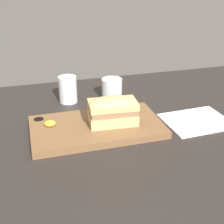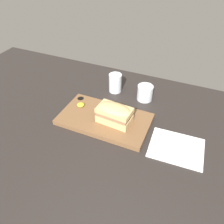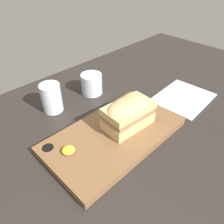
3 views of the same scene
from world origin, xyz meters
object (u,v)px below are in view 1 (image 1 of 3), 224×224
(wine_glass, at_px, (112,90))
(napkin, at_px, (196,121))
(water_glass, at_px, (68,91))
(sandwich, at_px, (113,109))
(serving_board, at_px, (96,127))

(wine_glass, distance_m, napkin, 0.32)
(water_glass, xyz_separation_m, wine_glass, (0.15, -0.01, -0.01))
(sandwich, distance_m, water_glass, 0.25)
(serving_board, distance_m, wine_glass, 0.24)
(serving_board, height_order, sandwich, sandwich)
(serving_board, xyz_separation_m, water_glass, (-0.05, 0.23, 0.03))
(sandwich, distance_m, wine_glass, 0.23)
(napkin, bearing_deg, serving_board, 174.22)
(wine_glass, bearing_deg, napkin, -51.34)
(serving_board, xyz_separation_m, napkin, (0.31, -0.03, -0.01))
(water_glass, distance_m, wine_glass, 0.16)
(water_glass, distance_m, napkin, 0.44)
(sandwich, xyz_separation_m, wine_glass, (0.06, 0.22, -0.03))
(sandwich, xyz_separation_m, water_glass, (-0.09, 0.23, -0.02))
(sandwich, bearing_deg, serving_board, 172.11)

